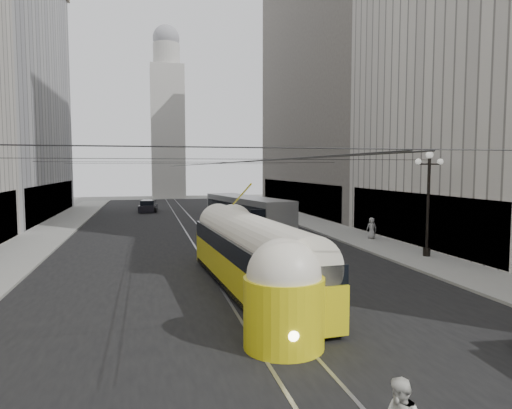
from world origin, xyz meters
TOP-DOWN VIEW (x-y plane):
  - road at (0.00, 32.50)m, footprint 20.00×85.00m
  - sidewalk_left at (-12.00, 36.00)m, footprint 4.00×72.00m
  - sidewalk_right at (12.00, 36.00)m, footprint 4.00×72.00m
  - rail_left at (-0.75, 32.50)m, footprint 0.12×85.00m
  - rail_right at (0.75, 32.50)m, footprint 0.12×85.00m
  - building_right_far at (20.00, 48.00)m, footprint 12.60×32.60m
  - distant_tower at (0.00, 80.00)m, footprint 6.00×6.00m
  - lamppost_right_mid at (12.60, 18.00)m, footprint 1.86×0.44m
  - catenary at (0.12, 31.49)m, footprint 25.00×72.00m
  - streetcar at (0.50, 13.36)m, footprint 3.43×15.76m
  - city_bus at (4.05, 30.27)m, footprint 5.03×12.71m
  - sedan_white_far at (5.07, 46.04)m, footprint 3.23×4.45m
  - sedan_dark_far at (-3.81, 52.35)m, footprint 2.47×4.85m
  - pedestrian_sidewalk_right at (12.60, 25.03)m, footprint 0.83×0.56m

SIDE VIEW (x-z plane):
  - road at x=0.00m, z-range -0.01..0.01m
  - rail_left at x=-0.75m, z-range -0.02..0.02m
  - rail_right at x=0.75m, z-range -0.02..0.02m
  - sidewalk_left at x=-12.00m, z-range 0.00..0.15m
  - sidewalk_right at x=12.00m, z-range 0.00..0.15m
  - sedan_white_far at x=5.07m, z-range -0.06..1.24m
  - sedan_dark_far at x=-3.81m, z-range -0.07..1.40m
  - pedestrian_sidewalk_right at x=12.60m, z-range 0.15..1.76m
  - streetcar at x=0.50m, z-range -0.04..3.41m
  - city_bus at x=4.05m, z-range 0.15..3.29m
  - lamppost_right_mid at x=12.60m, z-range 0.56..6.93m
  - catenary at x=0.12m, z-range 5.77..6.00m
  - distant_tower at x=0.00m, z-range -0.71..30.65m
  - building_right_far at x=20.00m, z-range 0.01..32.61m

